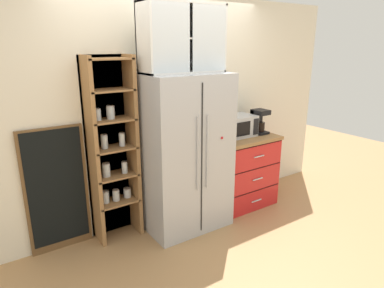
# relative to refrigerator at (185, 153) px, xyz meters

# --- Properties ---
(ground_plane) EXTENTS (10.72, 10.72, 0.00)m
(ground_plane) POSITION_rel_refrigerator_xyz_m (-0.00, -0.02, -0.87)
(ground_plane) COLOR tan
(wall_back_cream) EXTENTS (5.02, 0.10, 2.55)m
(wall_back_cream) POSITION_rel_refrigerator_xyz_m (-0.00, 0.38, 0.41)
(wall_back_cream) COLOR silver
(wall_back_cream) RESTS_ON ground
(refrigerator) EXTENTS (0.92, 0.67, 1.74)m
(refrigerator) POSITION_rel_refrigerator_xyz_m (0.00, 0.00, 0.00)
(refrigerator) COLOR #B7BABF
(refrigerator) RESTS_ON ground
(pantry_shelf_column) EXTENTS (0.51, 0.30, 1.93)m
(pantry_shelf_column) POSITION_rel_refrigerator_xyz_m (-0.74, 0.25, 0.11)
(pantry_shelf_column) COLOR brown
(pantry_shelf_column) RESTS_ON ground
(counter_cabinet) EXTENTS (0.83, 0.60, 0.92)m
(counter_cabinet) POSITION_rel_refrigerator_xyz_m (0.90, 0.04, -0.41)
(counter_cabinet) COLOR red
(counter_cabinet) RESTS_ON ground
(microwave) EXTENTS (0.44, 0.33, 0.26)m
(microwave) POSITION_rel_refrigerator_xyz_m (0.83, 0.09, 0.18)
(microwave) COLOR #B7BABF
(microwave) RESTS_ON counter_cabinet
(coffee_maker) EXTENTS (0.17, 0.20, 0.31)m
(coffee_maker) POSITION_rel_refrigerator_xyz_m (1.16, 0.05, 0.20)
(coffee_maker) COLOR black
(coffee_maker) RESTS_ON counter_cabinet
(mug_sage) EXTENTS (0.12, 0.08, 0.08)m
(mug_sage) POSITION_rel_refrigerator_xyz_m (0.90, 0.08, 0.09)
(mug_sage) COLOR #8CA37F
(mug_sage) RESTS_ON counter_cabinet
(bottle_green) EXTENTS (0.06, 0.06, 0.27)m
(bottle_green) POSITION_rel_refrigerator_xyz_m (0.55, 0.05, 0.17)
(bottle_green) COLOR #285B33
(bottle_green) RESTS_ON counter_cabinet
(upper_cabinet) EXTENTS (0.89, 0.32, 0.68)m
(upper_cabinet) POSITION_rel_refrigerator_xyz_m (-0.00, 0.05, 1.21)
(upper_cabinet) COLOR silver
(upper_cabinet) RESTS_ON refrigerator
(chalkboard_menu) EXTENTS (0.60, 0.04, 1.28)m
(chalkboard_menu) POSITION_rel_refrigerator_xyz_m (-1.31, 0.30, -0.23)
(chalkboard_menu) COLOR brown
(chalkboard_menu) RESTS_ON ground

